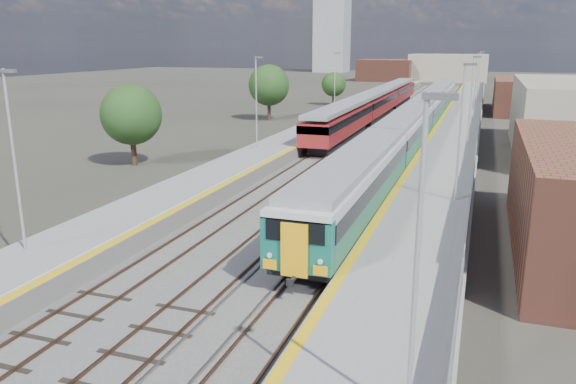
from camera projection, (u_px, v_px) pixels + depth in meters
The scene contains 11 objects.
ground at pixel (404, 137), 59.21m from camera, with size 320.00×320.00×0.00m, color #47443A.
ballast_bed at pixel (386, 132), 62.20m from camera, with size 10.50×155.00×0.06m, color #565451.
tracks at pixel (394, 130), 63.52m from camera, with size 8.96×160.00×0.17m.
platform_right at pixel (457, 131), 59.67m from camera, with size 4.70×155.00×8.52m.
platform_left at pixel (327, 125), 64.21m from camera, with size 4.30×155.00×8.52m.
buildings at pixel (382, 40), 143.19m from camera, with size 72.00×185.50×40.00m.
green_train at pixel (418, 118), 57.22m from camera, with size 2.87×79.79×3.15m.
red_train at pixel (376, 103), 72.80m from camera, with size 2.85×57.72×3.59m.
tree_a at pixel (131, 115), 44.14m from camera, with size 4.79×4.79×6.49m.
tree_b at pixel (269, 85), 71.24m from camera, with size 5.21×5.21×7.06m.
tree_c at pixel (334, 84), 89.31m from camera, with size 3.87×3.87×5.25m.
Camera 1 is at (7.67, -9.51, 9.40)m, focal length 35.00 mm.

